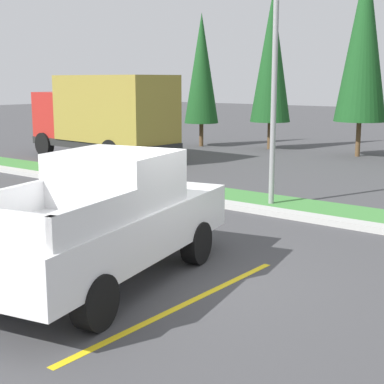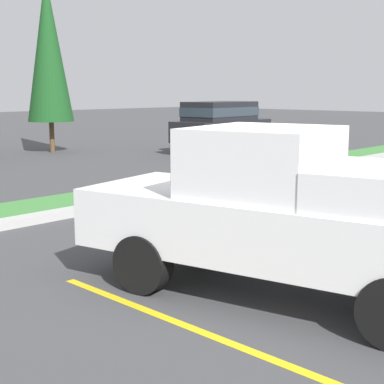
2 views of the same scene
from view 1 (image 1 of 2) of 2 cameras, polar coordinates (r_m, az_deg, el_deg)
The scene contains 11 objects.
ground_plane at distance 9.71m, azimuth -1.98°, elevation -8.42°, with size 120.00×120.00×0.00m, color #424244.
parking_line_near at distance 10.69m, azimuth -14.07°, elevation -6.89°, with size 0.12×4.80×0.01m, color yellow.
parking_line_far at distance 8.58m, azimuth -0.92°, elevation -11.06°, with size 0.12×4.80×0.01m, color yellow.
curb_strip at distance 13.74m, azimuth 11.53°, elevation -2.49°, with size 56.00×0.40×0.15m, color #B2B2AD.
grass_median at distance 14.72m, azimuth 13.44°, elevation -1.85°, with size 56.00×1.80×0.06m, color #42843D.
pickup_truck_main at distance 9.31m, azimuth -8.25°, elevation -2.70°, with size 2.96×5.50×2.10m.
cargo_truck_distant at distance 24.09m, azimuth -8.57°, elevation 7.59°, with size 6.94×2.86×3.40m.
street_light at distance 14.82m, azimuth 7.92°, elevation 15.00°, with size 0.24×1.49×7.46m.
cypress_tree_leftmost at distance 28.47m, azimuth 0.94°, elevation 12.03°, with size 1.65×1.65×6.36m.
cypress_tree_left_inner at distance 27.52m, azimuth 7.82°, elevation 12.96°, with size 1.86×1.86×7.17m.
cypress_tree_center at distance 25.69m, azimuth 16.52°, elevation 14.23°, with size 2.15×2.15×8.28m.
Camera 1 is at (5.89, -7.01, 3.23)m, focal length 54.26 mm.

